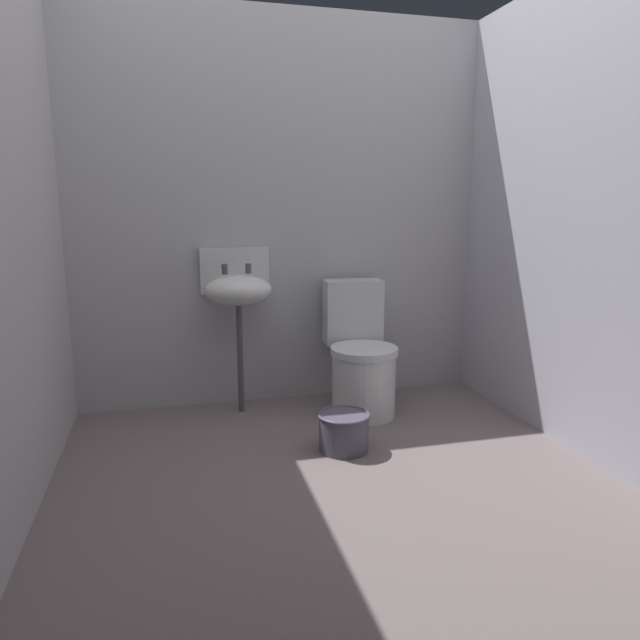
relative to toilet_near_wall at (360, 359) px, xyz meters
name	(u,v)px	position (x,y,z in m)	size (l,w,h in m)	color
ground_plane	(337,491)	(-0.40, -0.88, -0.36)	(2.95, 2.86, 0.08)	slate
wall_back	(281,213)	(-0.40, 0.40, 0.87)	(2.95, 0.10, 2.38)	#ADACB1
wall_right	(593,216)	(0.92, -0.78, 0.87)	(0.10, 2.66, 2.38)	#AAA8B4
toilet_near_wall	(360,359)	(0.00, 0.00, 0.00)	(0.43, 0.62, 0.78)	silver
sink	(238,289)	(-0.71, 0.19, 0.43)	(0.42, 0.35, 0.99)	#4E4959
bucket	(344,431)	(-0.27, -0.54, -0.22)	(0.27, 0.27, 0.20)	#4E4959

